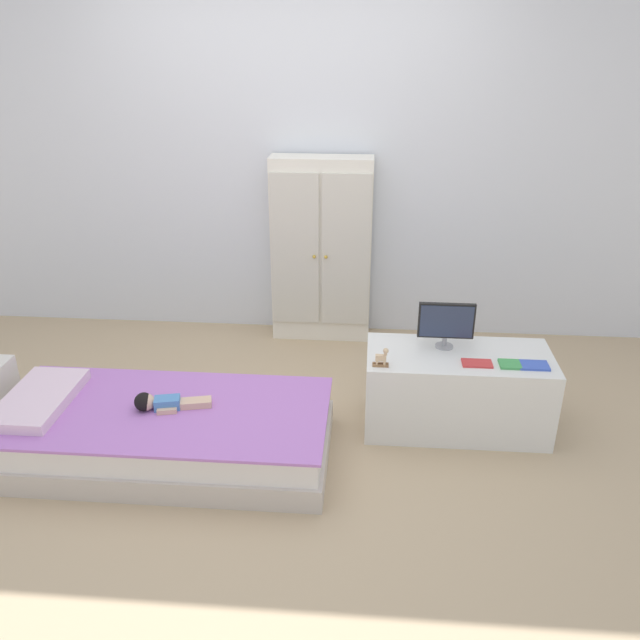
{
  "coord_description": "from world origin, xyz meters",
  "views": [
    {
      "loc": [
        0.55,
        -2.84,
        2.08
      ],
      "look_at": [
        0.28,
        0.41,
        0.58
      ],
      "focal_mm": 35.93,
      "sensor_mm": 36.0,
      "label": 1
    }
  ],
  "objects_px": {
    "rocking_horse_toy": "(382,358)",
    "book_green": "(510,364)",
    "doll": "(158,402)",
    "book_blue": "(534,365)",
    "wardrobe": "(322,251)",
    "bed": "(165,432)",
    "tv_stand": "(456,390)",
    "tv_monitor": "(446,322)",
    "book_red": "(477,363)"
  },
  "relations": [
    {
      "from": "doll",
      "to": "book_blue",
      "type": "height_order",
      "value": "book_blue"
    },
    {
      "from": "wardrobe",
      "to": "rocking_horse_toy",
      "type": "distance_m",
      "value": 1.36
    },
    {
      "from": "wardrobe",
      "to": "book_red",
      "type": "xyz_separation_m",
      "value": [
        0.92,
        -1.23,
        -0.19
      ]
    },
    {
      "from": "book_red",
      "to": "book_green",
      "type": "bearing_deg",
      "value": 0.0
    },
    {
      "from": "tv_monitor",
      "to": "rocking_horse_toy",
      "type": "bearing_deg",
      "value": -144.86
    },
    {
      "from": "bed",
      "to": "book_green",
      "type": "xyz_separation_m",
      "value": [
        1.8,
        0.3,
        0.32
      ]
    },
    {
      "from": "rocking_horse_toy",
      "to": "book_green",
      "type": "bearing_deg",
      "value": 4.97
    },
    {
      "from": "rocking_horse_toy",
      "to": "tv_stand",
      "type": "bearing_deg",
      "value": 21.07
    },
    {
      "from": "book_green",
      "to": "tv_monitor",
      "type": "bearing_deg",
      "value": 150.21
    },
    {
      "from": "rocking_horse_toy",
      "to": "book_red",
      "type": "bearing_deg",
      "value": 6.64
    },
    {
      "from": "doll",
      "to": "book_red",
      "type": "distance_m",
      "value": 1.68
    },
    {
      "from": "book_blue",
      "to": "wardrobe",
      "type": "bearing_deg",
      "value": 134.74
    },
    {
      "from": "rocking_horse_toy",
      "to": "wardrobe",
      "type": "bearing_deg",
      "value": 108.1
    },
    {
      "from": "tv_stand",
      "to": "doll",
      "type": "bearing_deg",
      "value": -165.72
    },
    {
      "from": "doll",
      "to": "rocking_horse_toy",
      "type": "xyz_separation_m",
      "value": [
        1.14,
        0.23,
        0.18
      ]
    },
    {
      "from": "rocking_horse_toy",
      "to": "bed",
      "type": "bearing_deg",
      "value": -168.0
    },
    {
      "from": "bed",
      "to": "rocking_horse_toy",
      "type": "distance_m",
      "value": 1.21
    },
    {
      "from": "rocking_horse_toy",
      "to": "book_red",
      "type": "distance_m",
      "value": 0.51
    },
    {
      "from": "bed",
      "to": "wardrobe",
      "type": "distance_m",
      "value": 1.76
    },
    {
      "from": "bed",
      "to": "wardrobe",
      "type": "relative_size",
      "value": 1.32
    },
    {
      "from": "tv_stand",
      "to": "book_green",
      "type": "height_order",
      "value": "book_green"
    },
    {
      "from": "tv_stand",
      "to": "tv_monitor",
      "type": "bearing_deg",
      "value": 134.69
    },
    {
      "from": "book_green",
      "to": "book_blue",
      "type": "xyz_separation_m",
      "value": [
        0.12,
        0.0,
        -0.0
      ]
    },
    {
      "from": "doll",
      "to": "book_green",
      "type": "bearing_deg",
      "value": 9.18
    },
    {
      "from": "wardrobe",
      "to": "tv_monitor",
      "type": "xyz_separation_m",
      "value": [
        0.77,
        -1.04,
        -0.04
      ]
    },
    {
      "from": "tv_stand",
      "to": "tv_monitor",
      "type": "xyz_separation_m",
      "value": [
        -0.08,
        0.08,
        0.38
      ]
    },
    {
      "from": "book_red",
      "to": "book_green",
      "type": "distance_m",
      "value": 0.17
    },
    {
      "from": "wardrobe",
      "to": "bed",
      "type": "bearing_deg",
      "value": -114.81
    },
    {
      "from": "doll",
      "to": "book_red",
      "type": "bearing_deg",
      "value": 10.11
    },
    {
      "from": "doll",
      "to": "book_blue",
      "type": "distance_m",
      "value": 1.97
    },
    {
      "from": "rocking_horse_toy",
      "to": "book_red",
      "type": "xyz_separation_m",
      "value": [
        0.5,
        0.06,
        -0.04
      ]
    },
    {
      "from": "bed",
      "to": "tv_monitor",
      "type": "height_order",
      "value": "tv_monitor"
    },
    {
      "from": "bed",
      "to": "wardrobe",
      "type": "xyz_separation_m",
      "value": [
        0.7,
        1.52,
        0.51
      ]
    },
    {
      "from": "wardrobe",
      "to": "book_green",
      "type": "bearing_deg",
      "value": -48.29
    },
    {
      "from": "rocking_horse_toy",
      "to": "book_red",
      "type": "height_order",
      "value": "rocking_horse_toy"
    },
    {
      "from": "book_blue",
      "to": "doll",
      "type": "bearing_deg",
      "value": -171.39
    },
    {
      "from": "wardrobe",
      "to": "rocking_horse_toy",
      "type": "relative_size",
      "value": 12.48
    },
    {
      "from": "tv_stand",
      "to": "book_green",
      "type": "bearing_deg",
      "value": -23.32
    },
    {
      "from": "book_green",
      "to": "tv_stand",
      "type": "bearing_deg",
      "value": 156.68
    },
    {
      "from": "bed",
      "to": "book_blue",
      "type": "distance_m",
      "value": 1.97
    },
    {
      "from": "doll",
      "to": "book_red",
      "type": "relative_size",
      "value": 2.46
    },
    {
      "from": "tv_monitor",
      "to": "bed",
      "type": "bearing_deg",
      "value": -161.81
    },
    {
      "from": "wardrobe",
      "to": "book_blue",
      "type": "height_order",
      "value": "wardrobe"
    },
    {
      "from": "book_green",
      "to": "book_blue",
      "type": "relative_size",
      "value": 0.71
    },
    {
      "from": "doll",
      "to": "tv_monitor",
      "type": "height_order",
      "value": "tv_monitor"
    },
    {
      "from": "wardrobe",
      "to": "rocking_horse_toy",
      "type": "bearing_deg",
      "value": -71.9
    },
    {
      "from": "tv_stand",
      "to": "book_red",
      "type": "relative_size",
      "value": 6.38
    },
    {
      "from": "bed",
      "to": "tv_stand",
      "type": "relative_size",
      "value": 1.7
    },
    {
      "from": "wardrobe",
      "to": "doll",
      "type": "bearing_deg",
      "value": -115.44
    },
    {
      "from": "wardrobe",
      "to": "tv_monitor",
      "type": "distance_m",
      "value": 1.29
    }
  ]
}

